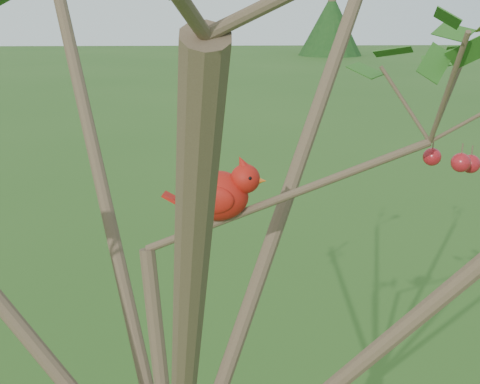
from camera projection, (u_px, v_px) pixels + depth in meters
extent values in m
sphere|color=maroon|center=(471.00, 164.00, 1.27)|extent=(0.04, 0.04, 0.04)
sphere|color=maroon|center=(432.00, 157.00, 1.33)|extent=(0.04, 0.04, 0.04)
sphere|color=maroon|center=(461.00, 163.00, 1.23)|extent=(0.04, 0.04, 0.04)
ellipsoid|color=#AD1C0E|center=(217.00, 196.00, 1.30)|extent=(0.15, 0.13, 0.11)
sphere|color=#AD1C0E|center=(245.00, 179.00, 1.28)|extent=(0.07, 0.07, 0.06)
cone|color=#AD1C0E|center=(243.00, 164.00, 1.27)|extent=(0.05, 0.04, 0.05)
cone|color=#D85914|center=(260.00, 181.00, 1.28)|extent=(0.03, 0.03, 0.02)
ellipsoid|color=black|center=(255.00, 181.00, 1.28)|extent=(0.02, 0.04, 0.03)
cube|color=#AD1C0E|center=(181.00, 203.00, 1.31)|extent=(0.09, 0.04, 0.05)
ellipsoid|color=#AD1C0E|center=(218.00, 188.00, 1.34)|extent=(0.10, 0.05, 0.06)
ellipsoid|color=#AD1C0E|center=(211.00, 200.00, 1.26)|extent=(0.10, 0.05, 0.06)
cylinder|color=#483827|center=(331.00, 27.00, 31.58)|extent=(0.44, 0.44, 2.90)
cone|color=#143613|center=(331.00, 25.00, 31.55)|extent=(3.39, 3.39, 3.14)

